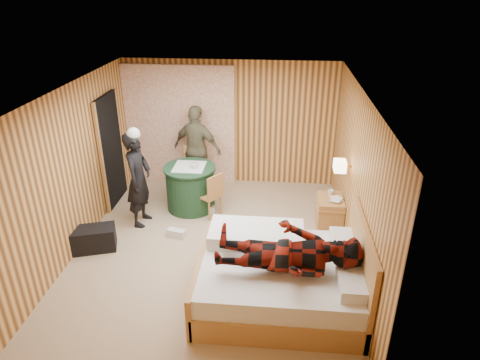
# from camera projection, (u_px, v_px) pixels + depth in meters

# --- Properties ---
(floor) EXTENTS (4.20, 5.00, 0.01)m
(floor) POSITION_uv_depth(u_px,v_px,m) (213.00, 247.00, 6.81)
(floor) COLOR tan
(floor) RESTS_ON ground
(ceiling) EXTENTS (4.20, 5.00, 0.01)m
(ceiling) POSITION_uv_depth(u_px,v_px,m) (208.00, 92.00, 5.73)
(ceiling) COLOR white
(ceiling) RESTS_ON wall_back
(wall_back) EXTENTS (4.20, 0.02, 2.50)m
(wall_back) POSITION_uv_depth(u_px,v_px,m) (230.00, 124.00, 8.52)
(wall_back) COLOR #E7A958
(wall_back) RESTS_ON floor
(wall_left) EXTENTS (0.02, 5.00, 2.50)m
(wall_left) POSITION_uv_depth(u_px,v_px,m) (73.00, 171.00, 6.45)
(wall_left) COLOR #E7A958
(wall_left) RESTS_ON floor
(wall_right) EXTENTS (0.02, 5.00, 2.50)m
(wall_right) POSITION_uv_depth(u_px,v_px,m) (356.00, 182.00, 6.09)
(wall_right) COLOR #E7A958
(wall_right) RESTS_ON floor
(curtain) EXTENTS (2.20, 0.08, 2.40)m
(curtain) POSITION_uv_depth(u_px,v_px,m) (180.00, 126.00, 8.56)
(curtain) COLOR white
(curtain) RESTS_ON floor
(doorway) EXTENTS (0.06, 0.90, 2.05)m
(doorway) POSITION_uv_depth(u_px,v_px,m) (111.00, 151.00, 7.80)
(doorway) COLOR black
(doorway) RESTS_ON floor
(wall_lamp) EXTENTS (0.26, 0.24, 0.16)m
(wall_lamp) POSITION_uv_depth(u_px,v_px,m) (340.00, 166.00, 6.49)
(wall_lamp) COLOR gold
(wall_lamp) RESTS_ON wall_right
(bed) EXTENTS (2.18, 1.72, 1.18)m
(bed) POSITION_uv_depth(u_px,v_px,m) (284.00, 277.00, 5.59)
(bed) COLOR tan
(bed) RESTS_ON floor
(nightstand) EXTENTS (0.44, 0.60, 0.58)m
(nightstand) POSITION_uv_depth(u_px,v_px,m) (329.00, 213.00, 7.19)
(nightstand) COLOR tan
(nightstand) RESTS_ON floor
(round_table) EXTENTS (0.94, 0.94, 0.83)m
(round_table) POSITION_uv_depth(u_px,v_px,m) (190.00, 187.00, 7.81)
(round_table) COLOR #1D3F22
(round_table) RESTS_ON floor
(chair_far) EXTENTS (0.55, 0.55, 0.93)m
(chair_far) POSITION_uv_depth(u_px,v_px,m) (196.00, 165.00, 8.41)
(chair_far) COLOR tan
(chair_far) RESTS_ON floor
(chair_near) EXTENTS (0.52, 0.52, 0.82)m
(chair_near) POSITION_uv_depth(u_px,v_px,m) (212.00, 192.00, 7.51)
(chair_near) COLOR tan
(chair_near) RESTS_ON floor
(duffel_bag) EXTENTS (0.75, 0.55, 0.38)m
(duffel_bag) POSITION_uv_depth(u_px,v_px,m) (93.00, 239.00, 6.69)
(duffel_bag) COLOR black
(duffel_bag) RESTS_ON floor
(sneaker_left) EXTENTS (0.30, 0.16, 0.13)m
(sneaker_left) POSITION_uv_depth(u_px,v_px,m) (207.00, 210.00, 7.77)
(sneaker_left) COLOR silver
(sneaker_left) RESTS_ON floor
(sneaker_right) EXTENTS (0.32, 0.19, 0.13)m
(sneaker_right) POSITION_uv_depth(u_px,v_px,m) (176.00, 233.00, 7.05)
(sneaker_right) COLOR silver
(sneaker_right) RESTS_ON floor
(woman_standing) EXTENTS (0.45, 0.64, 1.66)m
(woman_standing) POSITION_uv_depth(u_px,v_px,m) (138.00, 179.00, 7.15)
(woman_standing) COLOR black
(woman_standing) RESTS_ON floor
(man_at_table) EXTENTS (1.09, 0.73, 1.72)m
(man_at_table) POSITION_uv_depth(u_px,v_px,m) (197.00, 149.00, 8.32)
(man_at_table) COLOR #696346
(man_at_table) RESTS_ON floor
(man_on_bed) EXTENTS (0.86, 0.67, 1.77)m
(man_on_bed) POSITION_uv_depth(u_px,v_px,m) (289.00, 244.00, 5.09)
(man_on_bed) COLOR maroon
(man_on_bed) RESTS_ON bed
(book_lower) EXTENTS (0.21, 0.25, 0.02)m
(book_lower) POSITION_uv_depth(u_px,v_px,m) (331.00, 199.00, 7.02)
(book_lower) COLOR silver
(book_lower) RESTS_ON nightstand
(book_upper) EXTENTS (0.24, 0.27, 0.02)m
(book_upper) POSITION_uv_depth(u_px,v_px,m) (331.00, 198.00, 7.02)
(book_upper) COLOR silver
(book_upper) RESTS_ON nightstand
(cup_nightstand) EXTENTS (0.12, 0.12, 0.09)m
(cup_nightstand) POSITION_uv_depth(u_px,v_px,m) (330.00, 192.00, 7.17)
(cup_nightstand) COLOR silver
(cup_nightstand) RESTS_ON nightstand
(cup_table) EXTENTS (0.14, 0.14, 0.10)m
(cup_table) POSITION_uv_depth(u_px,v_px,m) (194.00, 165.00, 7.55)
(cup_table) COLOR silver
(cup_table) RESTS_ON round_table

